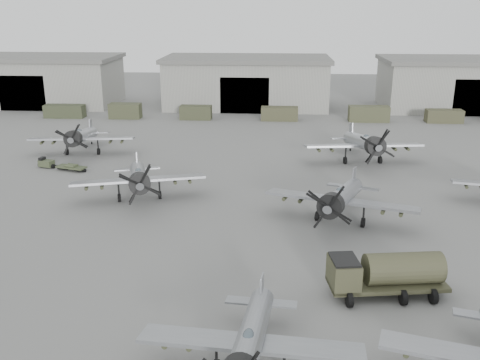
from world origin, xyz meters
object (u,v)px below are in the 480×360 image
object	(u,v)px
aircraft_near_1	(250,342)
fuel_tanker	(386,272)
aircraft_mid_1	(139,177)
aircraft_far_1	(364,143)
aircraft_far_0	(81,137)
tug_trailer	(56,165)
aircraft_mid_2	(341,198)

from	to	relation	value
aircraft_near_1	fuel_tanker	xyz separation A→B (m)	(8.13, 8.35, -0.40)
aircraft_mid_1	aircraft_far_1	xyz separation A→B (m)	(22.69, 13.52, 0.20)
aircraft_far_0	tug_trailer	xyz separation A→B (m)	(-1.01, -5.80, -1.85)
aircraft_far_0	fuel_tanker	world-z (taller)	aircraft_far_0
fuel_tanker	tug_trailer	xyz separation A→B (m)	(-31.34, 25.29, -1.18)
aircraft_near_1	aircraft_mid_1	size ratio (longest dim) A/B	0.90
aircraft_mid_1	aircraft_far_0	bearing A→B (deg)	109.62
aircraft_near_1	aircraft_far_0	size ratio (longest dim) A/B	0.88
aircraft_near_1	aircraft_mid_2	world-z (taller)	aircraft_mid_2
aircraft_far_0	aircraft_far_1	xyz separation A→B (m)	(33.48, -1.71, 0.17)
aircraft_near_1	aircraft_far_1	world-z (taller)	aircraft_far_1
aircraft_far_0	aircraft_far_1	world-z (taller)	aircraft_far_1
aircraft_near_1	aircraft_far_0	world-z (taller)	aircraft_far_0
aircraft_mid_2	fuel_tanker	size ratio (longest dim) A/B	1.67
aircraft_mid_2	aircraft_far_0	bearing A→B (deg)	164.07
aircraft_mid_1	fuel_tanker	world-z (taller)	aircraft_mid_1
aircraft_near_1	tug_trailer	distance (m)	40.90
aircraft_mid_1	aircraft_far_1	bearing A→B (deg)	15.06
aircraft_near_1	tug_trailer	world-z (taller)	aircraft_near_1
aircraft_mid_1	fuel_tanker	size ratio (longest dim) A/B	1.64
aircraft_far_0	fuel_tanker	distance (m)	43.44
aircraft_near_1	aircraft_mid_2	distance (m)	20.81
fuel_tanker	tug_trailer	distance (m)	40.29
aircraft_near_1	aircraft_far_0	distance (m)	45.27
aircraft_far_1	aircraft_far_0	bearing A→B (deg)	170.25
aircraft_mid_1	aircraft_mid_2	xyz separation A→B (m)	(17.99, -4.49, 0.06)
aircraft_mid_1	tug_trailer	distance (m)	15.21
aircraft_mid_1	aircraft_far_0	xyz separation A→B (m)	(-10.79, 15.22, 0.03)
fuel_tanker	tug_trailer	bearing A→B (deg)	133.08
fuel_tanker	tug_trailer	size ratio (longest dim) A/B	1.29
aircraft_far_1	aircraft_mid_2	bearing A→B (deg)	-111.46
aircraft_mid_1	aircraft_mid_2	distance (m)	18.54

